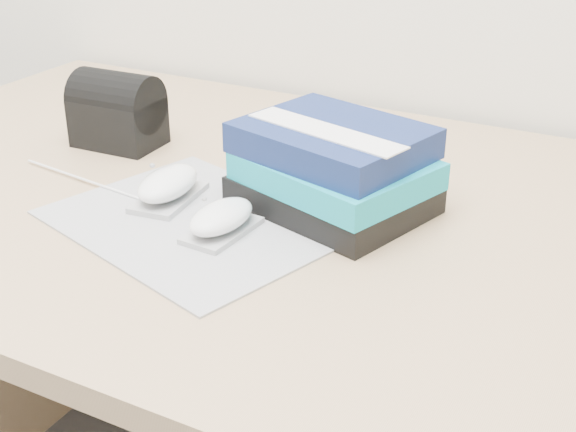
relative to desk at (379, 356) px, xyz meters
The scene contains 7 objects.
desk is the anchor object (origin of this frame).
mousepad 0.34m from the desk, 137.27° to the right, with size 0.33×0.25×0.00m, color gray.
mouse_rear 0.37m from the desk, 151.29° to the right, with size 0.07×0.11×0.05m.
mouse_front 0.34m from the desk, 127.12° to the right, with size 0.06×0.10×0.04m.
usb_cable 0.46m from the desk, 159.69° to the right, with size 0.00×0.00×0.24m, color white.
book_stack 0.30m from the desk, 136.45° to the right, with size 0.26×0.23×0.11m.
pouch 0.51m from the desk, behind, with size 0.12×0.09×0.11m.
Camera 1 is at (0.32, 0.78, 1.15)m, focal length 50.00 mm.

